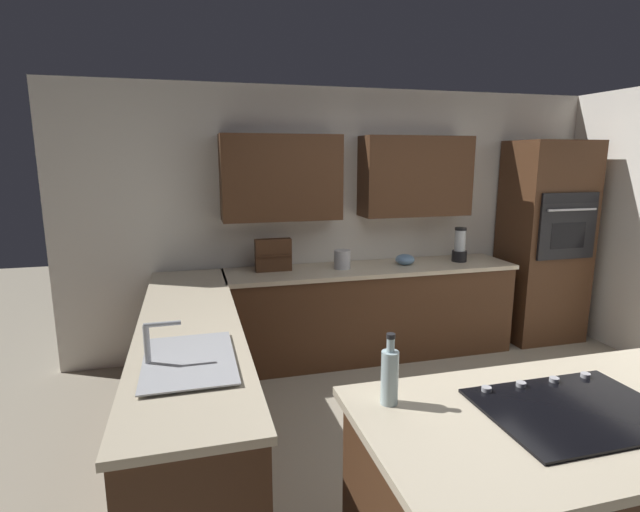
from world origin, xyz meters
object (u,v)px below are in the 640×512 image
sink_unit (188,359)px  mixing_bowl (405,259)px  spice_rack (273,255)px  wall_oven (544,242)px  blender (460,247)px  cooktop (574,409)px  oil_bottle (390,375)px  kettle (342,259)px

sink_unit → mixing_bowl: 2.79m
sink_unit → spice_rack: spice_rack is taller
wall_oven → sink_unit: 4.12m
blender → spice_rack: 1.90m
cooktop → blender: bearing=-111.9°
wall_oven → oil_bottle: 3.79m
blender → oil_bottle: 3.12m
cooktop → kettle: size_ratio=4.29×
kettle → wall_oven: bearing=179.7°
wall_oven → cooktop: (2.12, 2.77, -0.15)m
wall_oven → spice_rack: wall_oven is taller
cooktop → mixing_bowl: 2.83m
wall_oven → spice_rack: bearing=-1.7°
blender → oil_bottle: blender is taller
blender → spice_rack: (1.90, -0.07, 0.00)m
mixing_bowl → oil_bottle: bearing=63.8°
sink_unit → oil_bottle: oil_bottle is taller
sink_unit → cooktop: 1.81m
sink_unit → cooktop: size_ratio=0.92×
kettle → oil_bottle: bearing=76.8°
spice_rack → wall_oven: bearing=178.3°
mixing_bowl → sink_unit: bearing=41.8°
blender → spice_rack: bearing=-2.2°
spice_rack → oil_bottle: (-0.06, 2.59, -0.02)m
mixing_bowl → blender: bearing=180.0°
cooktop → blender: size_ratio=2.19×
kettle → oil_bottle: (0.59, 2.52, 0.04)m
spice_rack → kettle: size_ratio=1.89×
mixing_bowl → spice_rack: spice_rack is taller
sink_unit → cooktop: sink_unit is taller
wall_oven → sink_unit: wall_oven is taller
oil_bottle → kettle: bearing=-103.2°
kettle → oil_bottle: size_ratio=0.56×
blender → kettle: size_ratio=1.95×
blender → mixing_bowl: size_ratio=1.84×
cooktop → oil_bottle: size_ratio=2.40×
blender → mixing_bowl: blender is taller
wall_oven → kettle: size_ratio=11.90×
cooktop → oil_bottle: 0.78m
cooktop → kettle: kettle is taller
wall_oven → mixing_bowl: bearing=-0.4°
oil_bottle → sink_unit: bearing=-38.3°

